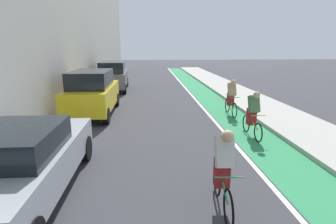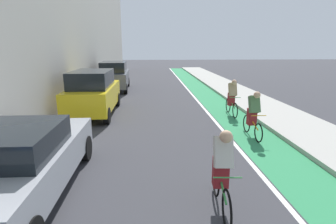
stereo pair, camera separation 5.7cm
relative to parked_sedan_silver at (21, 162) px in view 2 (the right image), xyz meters
name	(u,v)px [view 2 (the right image)]	position (x,y,z in m)	size (l,w,h in m)	color
ground_plane	(158,107)	(2.92, 8.04, -0.79)	(98.55, 98.55, 0.00)	#38383D
bike_lane_paint	(211,99)	(6.09, 10.04, -0.78)	(1.60, 44.79, 0.00)	#2D8451
lane_divider_stripe	(196,99)	(5.19, 10.04, -0.78)	(0.12, 44.79, 0.00)	white
sidewalk_right	(246,97)	(8.17, 10.04, -0.72)	(2.56, 44.79, 0.14)	#A8A59E
parked_sedan_silver	(21,162)	(0.00, 0.00, 0.00)	(1.85, 4.61, 1.53)	#9EA0A8
parked_suv_yellow_cab	(93,92)	(0.00, 6.82, 0.23)	(1.86, 4.39, 1.98)	yellow
parked_suv_gray	(114,76)	(0.00, 13.72, 0.23)	(2.06, 4.55, 1.98)	#595B60
cyclist_mid	(222,168)	(3.85, -0.65, 0.07)	(0.48, 1.75, 1.63)	black
cyclist_trailing	(253,114)	(5.98, 3.37, 0.02)	(0.48, 1.67, 1.59)	black
cyclist_far	(232,96)	(6.15, 6.31, 0.06)	(0.48, 1.72, 1.61)	black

